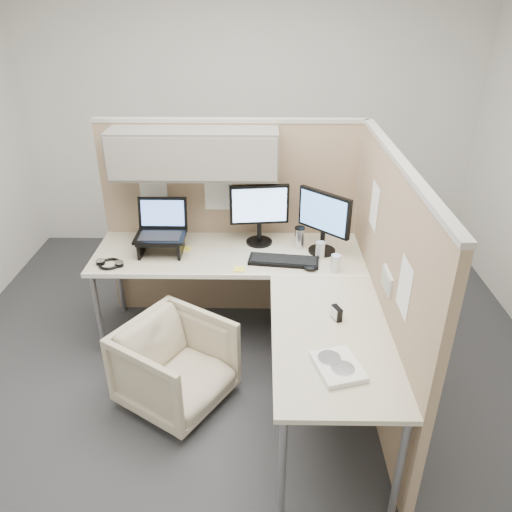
{
  "coord_description": "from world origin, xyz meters",
  "views": [
    {
      "loc": [
        0.15,
        -2.74,
        2.44
      ],
      "look_at": [
        0.1,
        0.25,
        0.85
      ],
      "focal_mm": 35.0,
      "sensor_mm": 36.0,
      "label": 1
    }
  ],
  "objects_px": {
    "monitor_left": "(259,210)",
    "office_chair": "(175,362)",
    "keyboard": "(284,261)",
    "desk": "(259,286)"
  },
  "relations": [
    {
      "from": "monitor_left",
      "to": "office_chair",
      "type": "bearing_deg",
      "value": -126.72
    },
    {
      "from": "desk",
      "to": "monitor_left",
      "type": "distance_m",
      "value": 0.65
    },
    {
      "from": "office_chair",
      "to": "desk",
      "type": "bearing_deg",
      "value": -24.62
    },
    {
      "from": "desk",
      "to": "monitor_left",
      "type": "bearing_deg",
      "value": 90.69
    },
    {
      "from": "office_chair",
      "to": "monitor_left",
      "type": "bearing_deg",
      "value": 2.36
    },
    {
      "from": "desk",
      "to": "keyboard",
      "type": "bearing_deg",
      "value": 56.5
    },
    {
      "from": "office_chair",
      "to": "keyboard",
      "type": "height_order",
      "value": "keyboard"
    },
    {
      "from": "desk",
      "to": "monitor_left",
      "type": "xyz_separation_m",
      "value": [
        -0.01,
        0.57,
        0.32
      ]
    },
    {
      "from": "desk",
      "to": "keyboard",
      "type": "height_order",
      "value": "keyboard"
    },
    {
      "from": "monitor_left",
      "to": "keyboard",
      "type": "xyz_separation_m",
      "value": [
        0.18,
        -0.31,
        -0.26
      ]
    }
  ]
}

